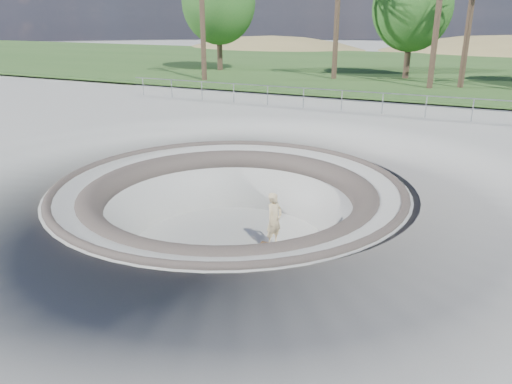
# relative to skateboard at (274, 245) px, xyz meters

# --- Properties ---
(ground) EXTENTS (180.00, 180.00, 0.00)m
(ground) POSITION_rel_skateboard_xyz_m (-1.30, -0.34, 1.83)
(ground) COLOR #A6A7A2
(ground) RESTS_ON ground
(skate_bowl) EXTENTS (14.00, 14.00, 4.10)m
(skate_bowl) POSITION_rel_skateboard_xyz_m (-1.30, -0.34, 0.00)
(skate_bowl) COLOR #A6A7A2
(skate_bowl) RESTS_ON ground
(grass_strip) EXTENTS (180.00, 36.00, 0.12)m
(grass_strip) POSITION_rel_skateboard_xyz_m (-1.30, 33.66, 2.05)
(grass_strip) COLOR #2E5220
(grass_strip) RESTS_ON ground
(distant_hills) EXTENTS (103.20, 45.00, 28.60)m
(distant_hills) POSITION_rel_skateboard_xyz_m (2.47, 56.83, -5.19)
(distant_hills) COLOR olive
(distant_hills) RESTS_ON ground
(safety_railing) EXTENTS (25.00, 0.06, 1.03)m
(safety_railing) POSITION_rel_skateboard_xyz_m (-1.30, 11.66, 2.52)
(safety_railing) COLOR gray
(safety_railing) RESTS_ON ground
(skateboard) EXTENTS (0.86, 0.31, 0.09)m
(skateboard) POSITION_rel_skateboard_xyz_m (0.00, 0.00, 0.00)
(skateboard) COLOR olive
(skateboard) RESTS_ON ground
(skater) EXTENTS (0.54, 0.69, 1.65)m
(skater) POSITION_rel_skateboard_xyz_m (0.00, -0.00, 0.84)
(skater) COLOR tan
(skater) RESTS_ON skateboard
(bushy_tree_left) EXTENTS (6.02, 5.47, 8.68)m
(bushy_tree_left) POSITION_rel_skateboard_xyz_m (-15.38, 24.89, 7.38)
(bushy_tree_left) COLOR brown
(bushy_tree_left) RESTS_ON ground
(bushy_tree_mid) EXTENTS (5.53, 5.02, 7.97)m
(bushy_tree_mid) POSITION_rel_skateboard_xyz_m (-0.43, 25.70, 6.94)
(bushy_tree_mid) COLOR brown
(bushy_tree_mid) RESTS_ON ground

